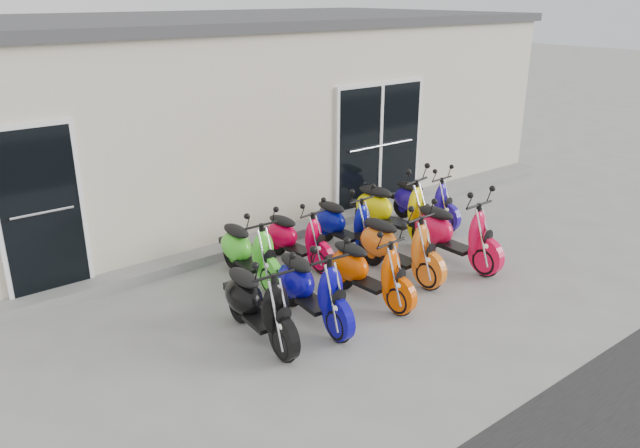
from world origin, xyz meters
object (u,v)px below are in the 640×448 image
at_px(scooter_front_orange_b, 399,237).
at_px(scooter_back_green, 249,242).
at_px(scooter_back_blue, 345,216).
at_px(scooter_back_extra, 424,194).
at_px(scooter_front_orange_a, 369,261).
at_px(scooter_back_yellow, 394,200).
at_px(scooter_front_red, 455,224).
at_px(scooter_back_red, 297,230).
at_px(scooter_front_black, 258,294).
at_px(scooter_front_blue, 312,278).

xyz_separation_m(scooter_front_orange_b, scooter_back_green, (-1.69, 1.18, -0.03)).
relative_size(scooter_back_blue, scooter_back_extra, 1.00).
bearing_deg(scooter_back_extra, scooter_front_orange_b, -149.32).
height_order(scooter_front_orange_a, scooter_back_yellow, scooter_back_yellow).
xyz_separation_m(scooter_front_red, scooter_back_red, (-1.80, 1.42, -0.10)).
height_order(scooter_front_black, scooter_back_green, scooter_front_black).
distance_m(scooter_front_blue, scooter_front_orange_a, 0.91).
bearing_deg(scooter_back_green, scooter_front_orange_a, -57.84).
bearing_deg(scooter_back_extra, scooter_front_blue, -160.11).
height_order(scooter_back_green, scooter_back_blue, scooter_back_green).
xyz_separation_m(scooter_back_red, scooter_back_yellow, (1.82, -0.16, 0.12)).
distance_m(scooter_front_red, scooter_back_green, 2.98).
relative_size(scooter_front_black, scooter_back_green, 1.03).
height_order(scooter_front_orange_a, scooter_front_orange_b, scooter_front_orange_b).
bearing_deg(scooter_back_blue, scooter_front_orange_a, -123.41).
bearing_deg(scooter_front_red, scooter_back_blue, 121.99).
bearing_deg(scooter_front_orange_a, scooter_front_blue, 175.03).
bearing_deg(scooter_back_yellow, scooter_front_orange_a, -151.43).
distance_m(scooter_front_orange_b, scooter_back_yellow, 1.46).
bearing_deg(scooter_back_yellow, scooter_front_red, -99.61).
xyz_separation_m(scooter_front_orange_a, scooter_back_yellow, (1.80, 1.37, 0.08)).
bearing_deg(scooter_front_blue, scooter_back_yellow, 31.11).
distance_m(scooter_front_red, scooter_back_yellow, 1.26).
relative_size(scooter_front_orange_b, scooter_front_red, 0.96).
relative_size(scooter_front_black, scooter_front_orange_a, 1.04).
distance_m(scooter_front_orange_a, scooter_back_green, 1.71).
distance_m(scooter_front_blue, scooter_back_extra, 3.86).
relative_size(scooter_back_green, scooter_back_red, 1.08).
relative_size(scooter_front_blue, scooter_front_orange_b, 0.98).
relative_size(scooter_back_green, scooter_back_extra, 1.03).
xyz_separation_m(scooter_back_green, scooter_back_red, (0.85, 0.05, -0.04)).
relative_size(scooter_front_black, scooter_front_red, 0.94).
height_order(scooter_front_blue, scooter_back_extra, scooter_front_blue).
bearing_deg(scooter_front_blue, scooter_front_red, 6.55).
height_order(scooter_front_black, scooter_front_red, scooter_front_red).
xyz_separation_m(scooter_front_black, scooter_back_red, (1.62, 1.46, -0.06)).
xyz_separation_m(scooter_front_red, scooter_back_yellow, (0.02, 1.26, 0.02)).
height_order(scooter_front_orange_a, scooter_front_red, scooter_front_red).
distance_m(scooter_front_black, scooter_front_orange_a, 1.63).
xyz_separation_m(scooter_front_orange_b, scooter_back_extra, (1.83, 1.20, -0.05)).
bearing_deg(scooter_front_orange_a, scooter_back_yellow, 33.16).
distance_m(scooter_front_orange_b, scooter_back_green, 2.07).
relative_size(scooter_back_red, scooter_back_yellow, 0.82).
height_order(scooter_front_black, scooter_front_blue, scooter_front_blue).
xyz_separation_m(scooter_front_orange_a, scooter_front_orange_b, (0.83, 0.29, 0.04)).
bearing_deg(scooter_back_blue, scooter_front_blue, -143.20).
xyz_separation_m(scooter_back_blue, scooter_back_yellow, (0.91, -0.13, 0.09)).
height_order(scooter_front_red, scooter_back_extra, scooter_front_red).
relative_size(scooter_front_black, scooter_front_blue, 0.99).
relative_size(scooter_front_black, scooter_back_red, 1.11).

